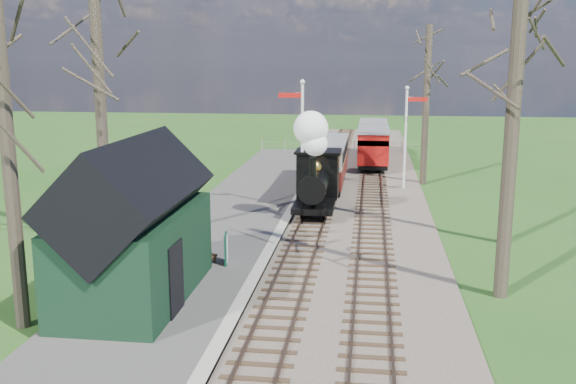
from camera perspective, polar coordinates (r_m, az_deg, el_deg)
The scene contains 19 objects.
ground at distance 15.26m, azimuth -2.79°, elevation -16.13°, with size 140.00×140.00×0.00m, color #25531A.
distant_hills at distance 81.08m, azimuth 6.39°, elevation -5.03°, with size 114.40×48.00×22.02m.
ballast_bed at distance 35.99m, azimuth 5.45°, elevation 0.36°, with size 8.00×60.00×0.10m, color brown.
track_near at distance 36.04m, azimuth 3.38°, elevation 0.49°, with size 1.60×60.00×0.15m.
track_far at distance 35.96m, azimuth 7.52°, elevation 0.38°, with size 1.60×60.00×0.15m.
platform at distance 28.78m, azimuth -4.74°, elevation -2.42°, with size 5.00×44.00×0.20m, color #474442.
coping_strip at distance 28.39m, azimuth -0.19°, elevation -2.57°, with size 0.40×44.00×0.21m, color #B2AD9E.
station_shed at distance 19.16m, azimuth -13.48°, elevation -3.29°, with size 3.25×6.30×4.78m.
semaphore_near at distance 29.65m, azimuth 1.14°, elevation 4.96°, with size 1.22×0.24×6.22m.
semaphore_far at distance 35.52m, azimuth 10.53°, elevation 5.46°, with size 1.22×0.24×5.72m.
bare_trees at distance 23.47m, azimuth 4.71°, elevation 7.02°, with size 15.51×22.39×12.00m.
fence_line at distance 49.75m, azimuth 4.89°, elevation 4.12°, with size 12.60×0.08×1.00m.
locomotive at distance 29.13m, azimuth 2.47°, elevation 1.99°, with size 1.91×4.46×4.78m.
coach at distance 35.20m, azimuth 3.34°, elevation 2.71°, with size 2.23×7.65×2.35m.
red_carriage_a at distance 42.17m, azimuth 7.58°, elevation 3.96°, with size 2.03×5.04×2.14m.
red_carriage_b at distance 47.63m, azimuth 7.58°, elevation 4.85°, with size 2.03×5.04×2.14m.
sign_board at distance 22.22m, azimuth -5.53°, elevation -5.05°, with size 0.22×0.72×1.06m.
bench at distance 22.05m, azimuth -7.96°, elevation -5.61°, with size 0.81×1.53×0.84m.
person at distance 21.27m, azimuth -7.65°, elevation -5.64°, with size 0.45×0.29×1.22m, color #1A232F.
Camera 1 is at (2.45, -13.26, 7.14)m, focal length 40.00 mm.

